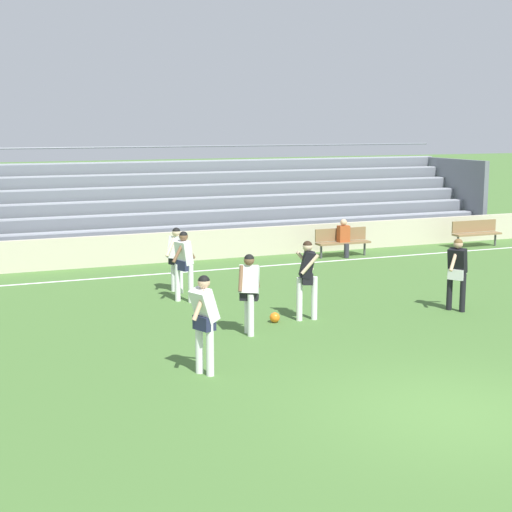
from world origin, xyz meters
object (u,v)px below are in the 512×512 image
Objects in this scene: player_white_challenging at (184,260)px; spectator_seated at (344,235)px; bench_centre_sideline at (342,240)px; player_dark_wide_right at (307,273)px; bench_far_left at (476,231)px; player_dark_dropping_back at (457,268)px; player_white_trailing_run at (204,316)px; player_white_pressing_high at (177,254)px; bleacher_stand at (245,200)px; soccer_ball at (275,317)px; player_white_deep_cover at (249,287)px.

spectator_seated is at bearing 32.03° from player_white_challenging.
bench_centre_sideline is 1.04× the size of player_dark_wide_right.
bench_centre_sideline is at bearing 90.00° from spectator_seated.
bench_far_left is 9.75m from player_dark_dropping_back.
player_dark_wide_right is 4.17m from player_white_trailing_run.
bench_far_left is at bearing 1.28° from spectator_seated.
spectator_seated is 0.72× the size of player_white_challenging.
player_dark_dropping_back is 1.01× the size of player_white_pressing_high.
bench_centre_sideline is at bearing -69.39° from bleacher_stand.
player_white_challenging is at bearing -97.71° from player_white_pressing_high.
soccer_ball is at bearing 47.60° from player_white_trailing_run.
player_dark_wide_right is at bearing 171.27° from player_dark_dropping_back.
player_white_deep_cover is at bearing -158.86° from player_dark_wide_right.
spectator_seated is (-5.18, -0.12, 0.16)m from bench_far_left.
player_white_deep_cover is 7.44× the size of soccer_ball.
spectator_seated is 7.70m from player_white_challenging.
bench_far_left is at bearing 0.00° from bench_centre_sideline.
player_white_deep_cover is at bearing -111.27° from bleacher_stand.
bench_far_left is (5.18, 0.00, 0.00)m from bench_centre_sideline.
bleacher_stand is 11.07× the size of player_white_deep_cover.
bench_centre_sideline is 12.35m from player_white_trailing_run.
bench_centre_sideline is at bearing 32.76° from player_white_challenging.
spectator_seated is at bearing 49.99° from player_white_deep_cover.
player_white_challenging is at bearing -160.27° from bench_far_left.
player_dark_dropping_back is (3.48, -0.53, -0.05)m from player_dark_wide_right.
player_white_pressing_high is at bearing 140.69° from player_dark_dropping_back.
spectator_seated is 0.74× the size of player_white_pressing_high.
bench_centre_sideline is 7.77m from player_white_challenging.
bench_centre_sideline is at bearing 50.65° from player_white_trailing_run.
player_white_trailing_run is 3.80m from soccer_ball.
bench_centre_sideline is 1.09× the size of player_dark_dropping_back.
player_white_pressing_high is at bearing -164.92° from bench_far_left.
player_white_trailing_run is (-13.00, -9.54, 0.47)m from bench_far_left.
player_dark_dropping_back is at bearing -8.10° from soccer_ball.
player_white_challenging is (1.30, 5.34, -0.01)m from player_white_trailing_run.
player_white_trailing_run is (-6.69, -2.13, 0.04)m from player_dark_dropping_back.
bench_centre_sideline is 7.11m from player_white_pressing_high.
bleacher_stand reaches higher than soccer_ball.
player_dark_dropping_back reaches higher than soccer_ball.
bench_centre_sideline is 5.18m from bench_far_left.
bench_far_left is 1.10× the size of player_white_deep_cover.
player_dark_dropping_back is (-1.13, -7.41, 0.44)m from bench_centre_sideline.
player_dark_wide_right reaches higher than player_dark_dropping_back.
player_white_challenging is at bearing -120.13° from bleacher_stand.
player_white_trailing_run reaches higher than player_white_challenging.
soccer_ball is at bearing -128.04° from bench_centre_sideline.
player_dark_wide_right reaches higher than player_white_trailing_run.
player_dark_dropping_back reaches higher than bench_far_left.
bench_centre_sideline is 1.00× the size of bench_far_left.
bench_centre_sideline is (1.61, -4.28, -0.93)m from bleacher_stand.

